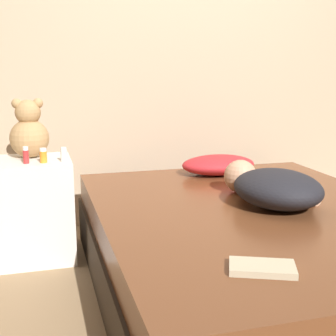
# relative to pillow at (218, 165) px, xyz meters

# --- Properties ---
(ground_plane) EXTENTS (12.00, 12.00, 0.00)m
(ground_plane) POSITION_rel_pillow_xyz_m (-0.10, -0.79, -0.51)
(ground_plane) COLOR #937551
(wall_back) EXTENTS (8.00, 0.06, 2.60)m
(wall_back) POSITION_rel_pillow_xyz_m (-0.10, 0.54, 0.79)
(wall_back) COLOR tan
(wall_back) RESTS_ON ground_plane
(bed) EXTENTS (1.63, 2.09, 0.45)m
(bed) POSITION_rel_pillow_xyz_m (-0.10, -0.79, -0.29)
(bed) COLOR #2D2319
(bed) RESTS_ON ground_plane
(nightstand) EXTENTS (0.53, 0.45, 0.62)m
(nightstand) POSITION_rel_pillow_xyz_m (-1.24, -0.02, -0.21)
(nightstand) COLOR silver
(nightstand) RESTS_ON ground_plane
(pillow) EXTENTS (0.50, 0.33, 0.13)m
(pillow) POSITION_rel_pillow_xyz_m (0.00, 0.00, 0.00)
(pillow) COLOR red
(pillow) RESTS_ON bed
(person_lying) EXTENTS (0.51, 0.70, 0.19)m
(person_lying) POSITION_rel_pillow_xyz_m (0.01, -0.75, 0.03)
(person_lying) COLOR black
(person_lying) RESTS_ON bed
(teddy_bear) EXTENTS (0.23, 0.23, 0.36)m
(teddy_bear) POSITION_rel_pillow_xyz_m (-1.21, 0.06, 0.26)
(teddy_bear) COLOR tan
(teddy_bear) RESTS_ON nightstand
(bottle_red) EXTENTS (0.03, 0.03, 0.10)m
(bottle_red) POSITION_rel_pillow_xyz_m (-1.23, -0.13, 0.15)
(bottle_red) COLOR #B72D2D
(bottle_red) RESTS_ON nightstand
(bottle_white) EXTENTS (0.04, 0.04, 0.08)m
(bottle_white) POSITION_rel_pillow_xyz_m (-1.02, -0.13, 0.14)
(bottle_white) COLOR white
(bottle_white) RESTS_ON nightstand
(bottle_orange) EXTENTS (0.04, 0.04, 0.09)m
(bottle_orange) POSITION_rel_pillow_xyz_m (-1.14, -0.13, 0.14)
(bottle_orange) COLOR orange
(bottle_orange) RESTS_ON nightstand
(book) EXTENTS (0.26, 0.21, 0.02)m
(book) POSITION_rel_pillow_xyz_m (-0.42, -1.48, -0.05)
(book) COLOR #C6B793
(book) RESTS_ON bed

